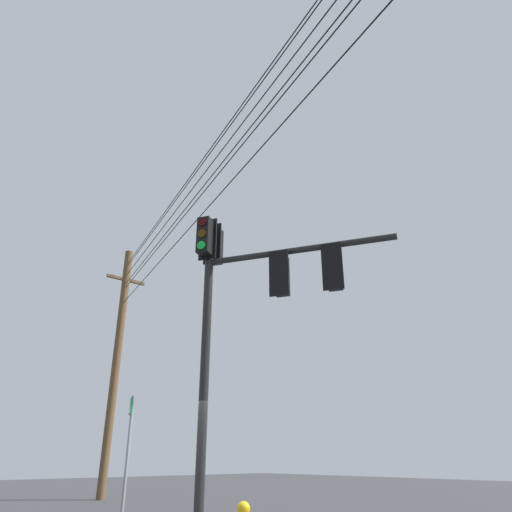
{
  "coord_description": "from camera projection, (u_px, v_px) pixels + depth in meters",
  "views": [
    {
      "loc": [
        -4.96,
        -8.19,
        1.41
      ],
      "look_at": [
        1.56,
        -0.84,
        5.65
      ],
      "focal_mm": 32.9,
      "sensor_mm": 36.0,
      "label": 1
    }
  ],
  "objects": [
    {
      "name": "route_sign_primary",
      "position": [
        128.0,
        446.0,
        9.91
      ],
      "size": [
        0.19,
        0.37,
        2.66
      ],
      "color": "slate",
      "rests_on": "ground"
    },
    {
      "name": "utility_pole_wooden",
      "position": [
        116.0,
        361.0,
        19.01
      ],
      "size": [
        1.72,
        0.33,
        9.86
      ],
      "color": "brown",
      "rests_on": "ground"
    },
    {
      "name": "signal_mast_assembly",
      "position": [
        244.0,
        292.0,
        10.45
      ],
      "size": [
        2.61,
        4.13,
        6.72
      ],
      "color": "black",
      "rests_on": "ground"
    },
    {
      "name": "overhead_wire_span",
      "position": [
        229.0,
        148.0,
        11.28
      ],
      "size": [
        5.55,
        21.38,
        2.37
      ],
      "color": "black"
    }
  ]
}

